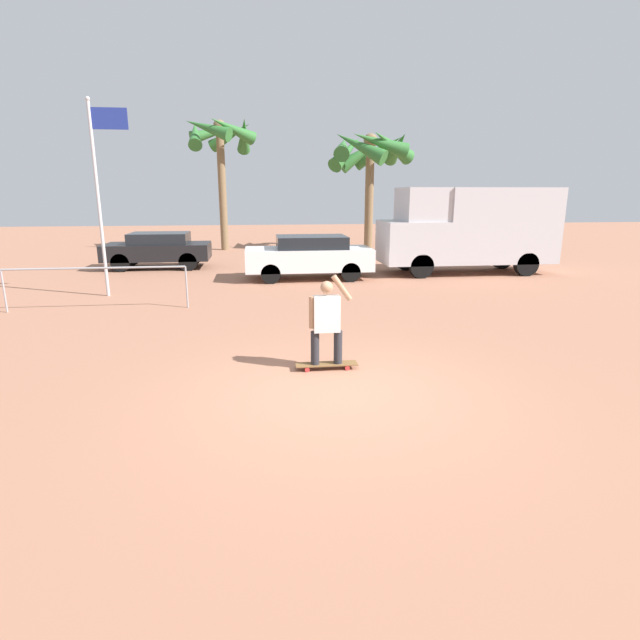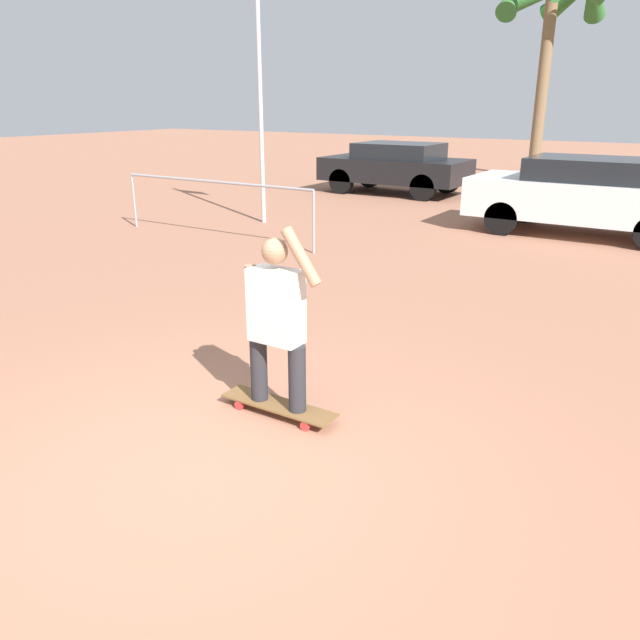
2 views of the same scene
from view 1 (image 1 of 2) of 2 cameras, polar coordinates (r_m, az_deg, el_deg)
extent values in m
plane|color=#A36B51|center=(7.33, 2.14, -8.41)|extent=(80.00, 80.00, 0.00)
cube|color=brown|center=(8.28, 0.74, -5.05)|extent=(1.02, 0.25, 0.02)
cylinder|color=red|center=(8.16, -1.48, -5.69)|extent=(0.08, 0.03, 0.08)
cylinder|color=red|center=(8.35, -1.62, -5.22)|extent=(0.08, 0.03, 0.08)
cylinder|color=red|center=(8.25, 3.13, -5.49)|extent=(0.08, 0.03, 0.08)
cylinder|color=red|center=(8.44, 2.89, -5.02)|extent=(0.08, 0.03, 0.08)
cylinder|color=#28282D|center=(8.16, -0.57, -3.22)|extent=(0.14, 0.14, 0.55)
cylinder|color=#28282D|center=(8.21, 2.07, -3.11)|extent=(0.14, 0.14, 0.55)
cube|color=silver|center=(8.03, 0.76, 0.71)|extent=(0.42, 0.22, 0.58)
sphere|color=#A37556|center=(7.94, 0.77, 3.75)|extent=(0.20, 0.20, 0.20)
cylinder|color=#A37556|center=(8.00, -0.95, 0.88)|extent=(0.09, 0.09, 0.52)
cylinder|color=#A37556|center=(7.98, 2.49, 3.70)|extent=(0.34, 0.09, 0.43)
cylinder|color=black|center=(17.45, 11.49, 6.06)|extent=(0.82, 0.28, 0.82)
cylinder|color=black|center=(19.14, 9.80, 6.85)|extent=(0.82, 0.28, 0.82)
cylinder|color=black|center=(19.00, 22.50, 5.92)|extent=(0.82, 0.28, 0.82)
cylinder|color=black|center=(20.57, 20.07, 6.70)|extent=(0.82, 0.28, 0.82)
cube|color=#BCBCC1|center=(18.18, 10.43, 8.77)|extent=(2.15, 2.07, 1.47)
cube|color=black|center=(18.03, 9.15, 9.71)|extent=(0.04, 1.76, 0.73)
cube|color=#BCBCC1|center=(19.28, 19.38, 10.20)|extent=(3.99, 2.07, 2.60)
cube|color=#BCBCC1|center=(18.21, 11.61, 12.83)|extent=(1.50, 1.91, 1.14)
cylinder|color=black|center=(16.13, -5.67, 5.28)|extent=(0.63, 0.22, 0.63)
cylinder|color=black|center=(17.69, -5.82, 6.08)|extent=(0.63, 0.22, 0.63)
cylinder|color=black|center=(16.40, 3.52, 5.48)|extent=(0.63, 0.22, 0.63)
cylinder|color=black|center=(17.94, 2.59, 6.25)|extent=(0.63, 0.22, 0.63)
cube|color=white|center=(16.94, -1.33, 7.01)|extent=(4.21, 1.80, 0.72)
cube|color=black|center=(16.89, -0.98, 8.91)|extent=(2.31, 1.58, 0.41)
cylinder|color=black|center=(19.88, -21.85, 6.09)|extent=(0.67, 0.22, 0.67)
cylinder|color=black|center=(21.48, -20.77, 6.73)|extent=(0.67, 0.22, 0.67)
cylinder|color=black|center=(19.41, -14.86, 6.46)|extent=(0.67, 0.22, 0.67)
cylinder|color=black|center=(21.04, -14.29, 7.07)|extent=(0.67, 0.22, 0.67)
cube|color=black|center=(20.38, -18.03, 7.46)|extent=(3.92, 1.87, 0.61)
cube|color=black|center=(20.32, -17.87, 8.90)|extent=(2.16, 1.65, 0.41)
cylinder|color=brown|center=(25.77, 5.64, 13.86)|extent=(0.42, 0.42, 5.31)
sphere|color=brown|center=(25.88, 5.80, 19.73)|extent=(0.68, 0.68, 0.68)
cone|color=#2D6B2D|center=(26.20, 8.80, 18.96)|extent=(0.78, 2.79, 1.65)
cone|color=#2D6B2D|center=(27.13, 6.71, 18.67)|extent=(2.73, 2.05, 1.91)
cone|color=#2D6B2D|center=(27.14, 4.95, 18.56)|extent=(2.70, 0.90, 2.11)
cone|color=#2D6B2D|center=(26.56, 3.14, 18.68)|extent=(2.37, 2.45, 2.11)
cone|color=#2D6B2D|center=(25.90, 2.63, 19.19)|extent=(1.34, 2.88, 1.60)
cone|color=#2D6B2D|center=(24.62, 4.55, 19.22)|extent=(2.69, 2.17, 1.85)
cone|color=#2D6B2D|center=(24.60, 6.86, 19.49)|extent=(2.85, 1.05, 1.44)
cone|color=#2D6B2D|center=(25.00, 8.24, 19.18)|extent=(2.68, 2.25, 1.68)
cylinder|color=brown|center=(26.17, -11.10, 14.40)|extent=(0.38, 0.38, 5.97)
sphere|color=brown|center=(26.36, -11.43, 20.89)|extent=(0.61, 0.61, 0.61)
cone|color=#2D6B2D|center=(26.34, -8.68, 20.20)|extent=(0.79, 2.37, 1.79)
cone|color=#2D6B2D|center=(27.36, -10.19, 20.06)|extent=(2.45, 1.56, 1.60)
cone|color=#2D6B2D|center=(27.46, -12.10, 20.20)|extent=(2.51, 1.42, 1.24)
cone|color=#2D6B2D|center=(26.31, -14.09, 19.96)|extent=(0.85, 2.38, 1.78)
cone|color=#2D6B2D|center=(25.32, -12.77, 20.63)|extent=(2.48, 1.62, 1.32)
cone|color=#2D6B2D|center=(25.33, -10.01, 20.73)|extent=(2.38, 1.88, 1.35)
cylinder|color=#B7B7BC|center=(15.12, -23.97, 12.14)|extent=(0.09, 0.09, 5.14)
sphere|color=#B7B7BC|center=(15.31, -25.03, 21.95)|extent=(0.12, 0.12, 0.12)
cube|color=navy|center=(15.11, -22.91, 20.45)|extent=(0.91, 0.02, 0.54)
cylinder|color=#99999E|center=(13.42, -24.33, 5.43)|extent=(4.31, 0.05, 0.05)
cylinder|color=#99999E|center=(14.28, -32.40, 2.79)|extent=(0.04, 0.04, 1.05)
cylinder|color=#99999E|center=(13.03, -14.99, 3.64)|extent=(0.04, 0.04, 1.05)
camera|label=2|loc=(5.58, 36.49, 7.61)|focal=35.00mm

